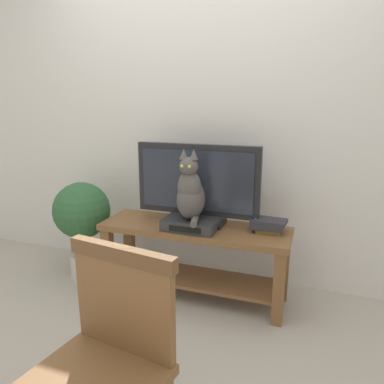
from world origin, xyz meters
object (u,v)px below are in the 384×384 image
Objects in this scene: tv at (197,184)px; potted_plant at (82,218)px; wooden_chair at (104,354)px; book_stack at (268,225)px; tv_stand at (194,248)px; cat at (190,193)px; media_box at (191,224)px.

tv is 1.00m from potted_plant.
wooden_chair is 3.65× the size of book_stack.
cat is at bearing -91.57° from tv_stand.
wooden_chair is at bearing -85.13° from tv.
book_stack is (0.51, 0.13, -0.21)m from cat.
tv reaches higher than book_stack.
media_box is at bearing -91.46° from tv.
potted_plant is at bearing 175.91° from cat.
book_stack is at bearing 6.46° from tv_stand.
cat is 2.00× the size of book_stack.
media_box is at bearing -166.67° from book_stack.
book_stack is at bearing 14.86° from cat.
media_box is 0.23m from cat.
potted_plant is (-0.93, 0.05, -0.08)m from media_box.
potted_plant is at bearing 128.45° from wooden_chair.
tv_stand is at bearing 88.43° from cat.
tv is 0.56m from book_stack.
book_stack is 1.45m from potted_plant.
tv_stand is 5.52× the size of book_stack.
tv reaches higher than wooden_chair.
book_stack reaches higher than tv_stand.
media_box is 0.76× the size of cat.
potted_plant is at bearing -177.30° from book_stack.
tv reaches higher than media_box.
tv is at bearing 89.10° from cat.
tv is at bearing 4.33° from potted_plant.
book_stack reaches higher than media_box.
wooden_chair is at bearing -105.45° from book_stack.
tv is at bearing 179.66° from book_stack.
book_stack is (0.51, 0.12, 0.01)m from media_box.
media_box is 1.51× the size of book_stack.
cat is (0.00, -0.01, 0.22)m from media_box.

